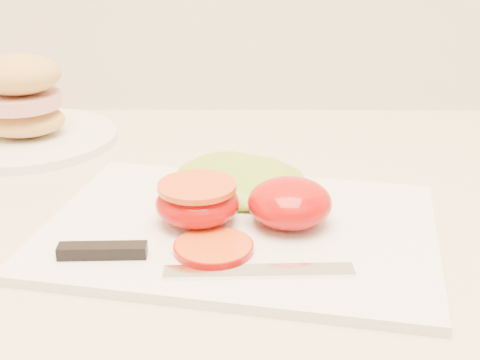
{
  "coord_description": "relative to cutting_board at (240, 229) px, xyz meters",
  "views": [
    {
      "loc": [
        -0.62,
        0.97,
        1.24
      ],
      "look_at": [
        -0.62,
        1.58,
        0.99
      ],
      "focal_mm": 50.0,
      "sensor_mm": 36.0,
      "label": 1
    }
  ],
  "objects": [
    {
      "name": "sandwich_plate",
      "position": [
        -0.3,
        0.28,
        0.04
      ],
      "size": [
        0.25,
        0.25,
        0.12
      ],
      "rotation": [
        0.0,
        0.0,
        -0.39
      ],
      "color": "white",
      "rests_on": "counter"
    },
    {
      "name": "tomato_half_cut",
      "position": [
        -0.04,
        0.01,
        0.03
      ],
      "size": [
        0.08,
        0.08,
        0.04
      ],
      "color": "#C50C00",
      "rests_on": "cutting_board"
    },
    {
      "name": "tomato_slice_0",
      "position": [
        -0.02,
        -0.05,
        0.01
      ],
      "size": [
        0.07,
        0.07,
        0.01
      ],
      "primitive_type": "cylinder",
      "color": "#D65826",
      "rests_on": "cutting_board"
    },
    {
      "name": "cutting_board",
      "position": [
        0.0,
        0.0,
        0.0
      ],
      "size": [
        0.43,
        0.35,
        0.01
      ],
      "primitive_type": "cube",
      "rotation": [
        0.0,
        0.0,
        -0.19
      ],
      "color": "white",
      "rests_on": "counter"
    },
    {
      "name": "lettuce_leaf_0",
      "position": [
        -0.0,
        0.08,
        0.02
      ],
      "size": [
        0.18,
        0.16,
        0.03
      ],
      "primitive_type": "ellipsoid",
      "rotation": [
        0.0,
        0.0,
        -0.48
      ],
      "color": "#8FC033",
      "rests_on": "cutting_board"
    },
    {
      "name": "tomato_half_dome",
      "position": [
        0.05,
        0.0,
        0.03
      ],
      "size": [
        0.08,
        0.08,
        0.05
      ],
      "primitive_type": "ellipsoid",
      "color": "#C50C00",
      "rests_on": "cutting_board"
    },
    {
      "name": "knife",
      "position": [
        -0.07,
        -0.08,
        0.01
      ],
      "size": [
        0.27,
        0.05,
        0.01
      ],
      "rotation": [
        0.0,
        0.0,
        0.04
      ],
      "color": "silver",
      "rests_on": "cutting_board"
    }
  ]
}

